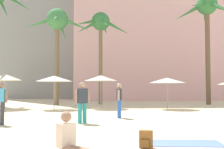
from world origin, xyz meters
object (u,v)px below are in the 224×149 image
object	(u,v)px
beach_towel	(186,143)
person_near_right	(119,99)
person_mid_right	(82,101)
cafe_umbrella_4	(167,80)
backpack	(146,140)
palm_tree_far_left	(57,25)
cafe_umbrella_1	(54,79)
cafe_umbrella_3	(101,78)
palm_tree_right	(100,27)
palm_tree_left	(207,13)
person_far_right	(0,101)
person_near_left	(71,139)
cafe_umbrella_5	(5,77)

from	to	relation	value
beach_towel	person_near_right	xyz separation A→B (m)	(-1.26, 6.43, 0.91)
person_mid_right	person_near_right	size ratio (longest dim) A/B	1.00
cafe_umbrella_4	backpack	bearing A→B (deg)	-106.12
palm_tree_far_left	person_near_right	xyz separation A→B (m)	(4.65, -11.14, -6.16)
cafe_umbrella_1	cafe_umbrella_3	world-z (taller)	cafe_umbrella_3
cafe_umbrella_4	palm_tree_right	bearing A→B (deg)	126.59
palm_tree_left	beach_towel	distance (m)	20.82
person_far_right	palm_tree_left	bearing A→B (deg)	143.06
palm_tree_left	cafe_umbrella_1	bearing A→B (deg)	-157.82
cafe_umbrella_1	person_near_left	world-z (taller)	cafe_umbrella_1
backpack	person_far_right	bearing A→B (deg)	-111.07
cafe_umbrella_3	cafe_umbrella_5	bearing A→B (deg)	-175.52
cafe_umbrella_1	person_near_right	size ratio (longest dim) A/B	1.51
palm_tree_left	beach_towel	world-z (taller)	palm_tree_left
beach_towel	palm_tree_left	bearing A→B (deg)	66.58
cafe_umbrella_1	person_far_right	distance (m)	8.31
cafe_umbrella_4	cafe_umbrella_5	distance (m)	11.23
backpack	person_near_left	xyz separation A→B (m)	(-1.74, -0.44, 0.12)
beach_towel	cafe_umbrella_4	bearing A→B (deg)	78.25
palm_tree_right	cafe_umbrella_5	xyz separation A→B (m)	(-6.60, -5.99, -4.87)
palm_tree_far_left	backpack	world-z (taller)	palm_tree_far_left
cafe_umbrella_4	person_far_right	xyz separation A→B (m)	(-8.69, -8.10, -1.08)
person_near_right	cafe_umbrella_5	bearing A→B (deg)	152.26
palm_tree_left	person_near_left	bearing A→B (deg)	-119.52
palm_tree_left	cafe_umbrella_3	xyz separation A→B (m)	(-9.69, -4.58, -6.11)
person_mid_right	person_near_left	xyz separation A→B (m)	(0.05, -5.32, -0.61)
cafe_umbrella_5	person_near_left	bearing A→B (deg)	-66.58
cafe_umbrella_1	backpack	bearing A→B (deg)	-71.94
cafe_umbrella_1	person_mid_right	xyz separation A→B (m)	(2.38, -7.91, -1.19)
person_near_left	cafe_umbrella_1	bearing A→B (deg)	145.76
beach_towel	person_mid_right	bearing A→B (deg)	123.98
palm_tree_right	backpack	xyz separation A→B (m)	(0.95, -18.95, -6.88)
cafe_umbrella_3	person_far_right	xyz separation A→B (m)	(-4.06, -8.87, -1.25)
palm_tree_far_left	backpack	bearing A→B (deg)	-75.25
cafe_umbrella_4	palm_tree_far_left	bearing A→B (deg)	147.48
palm_tree_far_left	cafe_umbrella_4	distance (m)	11.23
cafe_umbrella_4	beach_towel	distance (m)	12.60
palm_tree_left	person_near_left	xyz separation A→B (m)	(-10.47, -18.50, -7.97)
beach_towel	person_far_right	xyz separation A→B (m)	(-6.15, 4.08, 0.91)
palm_tree_left	person_near_left	distance (m)	22.70
cafe_umbrella_3	person_near_left	size ratio (longest dim) A/B	2.66
person_near_right	person_near_left	size ratio (longest dim) A/B	1.84
person_near_left	palm_tree_far_left	bearing A→B (deg)	144.61
palm_tree_right	person_near_right	world-z (taller)	palm_tree_right
person_near_right	cafe_umbrella_3	bearing A→B (deg)	108.50
cafe_umbrella_5	person_near_left	xyz separation A→B (m)	(5.81, -13.40, -1.90)
beach_towel	person_mid_right	world-z (taller)	person_mid_right
palm_tree_right	cafe_umbrella_3	bearing A→B (deg)	-90.03
palm_tree_left	person_near_right	xyz separation A→B (m)	(-8.85, -11.09, -7.37)
cafe_umbrella_3	palm_tree_left	bearing A→B (deg)	25.30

